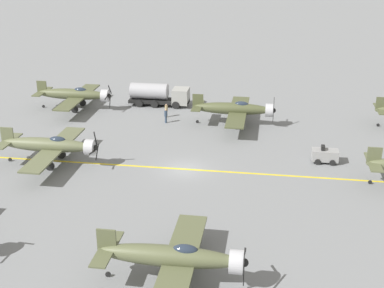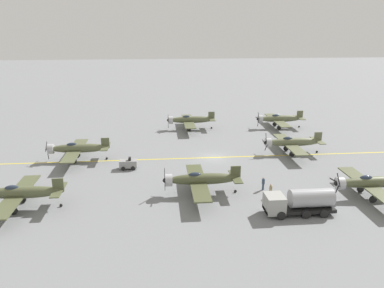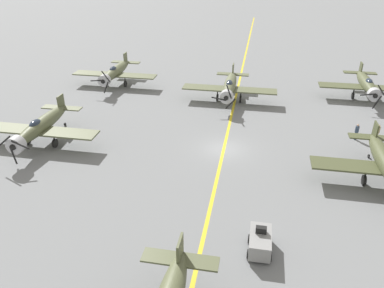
% 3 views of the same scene
% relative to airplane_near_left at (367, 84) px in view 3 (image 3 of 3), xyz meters
% --- Properties ---
extents(ground_plane, '(400.00, 400.00, 0.00)m').
position_rel_airplane_near_left_xyz_m(ground_plane, '(16.72, 17.26, -2.01)').
color(ground_plane, slate).
extents(taxiway_stripe, '(0.30, 160.00, 0.01)m').
position_rel_airplane_near_left_xyz_m(taxiway_stripe, '(16.72, 17.26, -2.01)').
color(taxiway_stripe, yellow).
rests_on(taxiway_stripe, ground).
extents(airplane_near_left, '(12.00, 9.98, 3.65)m').
position_rel_airplane_near_left_xyz_m(airplane_near_left, '(0.00, 0.00, 0.00)').
color(airplane_near_left, '#505536').
rests_on(airplane_near_left, ground).
extents(airplane_near_right, '(12.00, 9.98, 3.65)m').
position_rel_airplane_near_left_xyz_m(airplane_near_right, '(34.15, 0.81, 0.00)').
color(airplane_near_right, '#5B6042').
rests_on(airplane_near_right, ground).
extents(airplane_mid_right, '(12.00, 9.98, 3.65)m').
position_rel_airplane_near_left_xyz_m(airplane_mid_right, '(34.88, 19.61, 0.00)').
color(airplane_mid_right, '#54593B').
rests_on(airplane_mid_right, ground).
extents(airplane_near_center, '(12.00, 9.98, 3.71)m').
position_rel_airplane_near_left_xyz_m(airplane_near_center, '(17.49, 3.95, 0.00)').
color(airplane_near_center, '#5C6243').
rests_on(airplane_near_center, ground).
extents(tow_tractor, '(1.57, 2.60, 1.79)m').
position_rel_airplane_near_left_xyz_m(tow_tractor, '(12.90, 30.92, -1.22)').
color(tow_tractor, gray).
rests_on(tow_tractor, ground).
extents(ground_crew_walking, '(0.37, 0.37, 1.71)m').
position_rel_airplane_near_left_xyz_m(ground_crew_walking, '(1.33, 12.34, -1.08)').
color(ground_crew_walking, tan).
rests_on(ground_crew_walking, ground).
extents(ground_crew_inspecting, '(0.38, 0.38, 1.76)m').
position_rel_airplane_near_left_xyz_m(ground_crew_inspecting, '(3.47, 12.70, -1.05)').
color(ground_crew_inspecting, '#334256').
rests_on(ground_crew_inspecting, ground).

